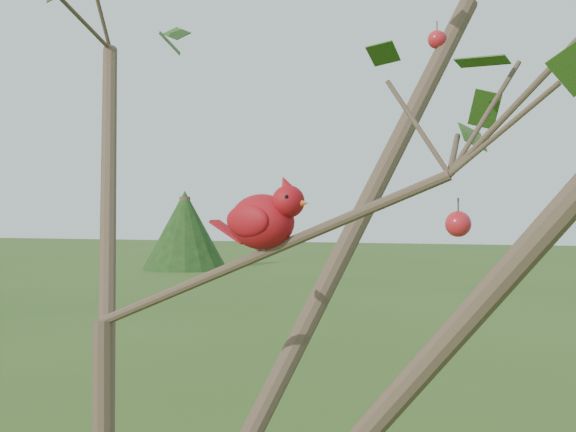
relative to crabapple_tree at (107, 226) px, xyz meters
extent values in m
sphere|color=red|center=(0.54, 0.11, 0.00)|extent=(0.04, 0.04, 0.04)
sphere|color=red|center=(0.46, 0.61, 0.39)|extent=(0.04, 0.04, 0.04)
ellipsoid|color=#AD0E10|center=(0.22, 0.10, 0.01)|extent=(0.13, 0.12, 0.09)
sphere|color=#AD0E10|center=(0.27, 0.08, 0.04)|extent=(0.07, 0.07, 0.05)
cone|color=#AD0E10|center=(0.27, 0.09, 0.07)|extent=(0.04, 0.04, 0.04)
cone|color=#D85914|center=(0.30, 0.08, 0.04)|extent=(0.03, 0.02, 0.02)
ellipsoid|color=black|center=(0.29, 0.08, 0.04)|extent=(0.02, 0.03, 0.02)
cube|color=#AD0E10|center=(0.16, 0.12, -0.01)|extent=(0.07, 0.04, 0.04)
ellipsoid|color=#AD0E10|center=(0.23, 0.13, 0.01)|extent=(0.08, 0.05, 0.05)
ellipsoid|color=#AD0E10|center=(0.21, 0.07, 0.01)|extent=(0.08, 0.05, 0.05)
cylinder|color=#3E2D21|center=(-9.31, 22.59, -0.97)|extent=(0.35, 0.35, 2.31)
cone|color=black|center=(-9.31, 22.59, -0.87)|extent=(2.69, 2.69, 2.50)
camera|label=1|loc=(0.61, -1.14, 0.04)|focal=50.00mm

